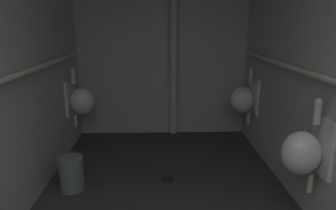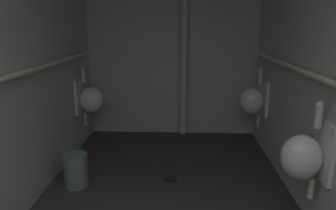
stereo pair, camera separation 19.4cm
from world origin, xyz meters
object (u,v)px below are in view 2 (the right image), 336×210
Objects in this scene: urinal_right_mid at (304,156)px; urinal_right_far at (253,101)px; waste_bin at (76,170)px; urinal_left_mid at (90,99)px; floor_drain at (171,179)px; standpipe_back_wall at (184,45)px.

urinal_right_mid and urinal_right_far have the same top height.
urinal_left_mid is at bearing 97.31° from waste_bin.
urinal_right_mid is 1.43m from floor_drain.
standpipe_back_wall is at bearing 22.23° from urinal_left_mid.
urinal_right_mid is (2.08, -1.70, 0.00)m from urinal_left_mid.
urinal_left_mid is 2.68m from urinal_right_mid.
urinal_right_mid is at bearing -17.94° from waste_bin.
urinal_right_mid is at bearing -90.00° from urinal_right_far.
urinal_right_far is (2.08, 0.01, 0.00)m from urinal_left_mid.
urinal_left_mid is 1.53m from floor_drain.
standpipe_back_wall is (-0.88, 2.19, 0.65)m from urinal_right_mid.
floor_drain is 0.41× the size of waste_bin.
urinal_right_far is at bearing 90.00° from urinal_right_mid.
waste_bin is (-0.93, -0.17, 0.16)m from floor_drain.
urinal_right_far is (0.00, 1.71, 0.00)m from urinal_right_mid.
standpipe_back_wall reaches higher than urinal_right_far.
floor_drain is 0.96m from waste_bin.
standpipe_back_wall is 2.19m from waste_bin.
urinal_left_mid is at bearing 139.85° from floor_drain.
standpipe_back_wall is at bearing 55.73° from waste_bin.
urinal_left_mid and urinal_right_far have the same top height.
urinal_left_mid is 1.00× the size of urinal_right_far.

